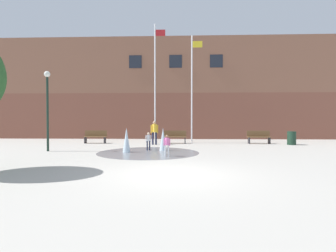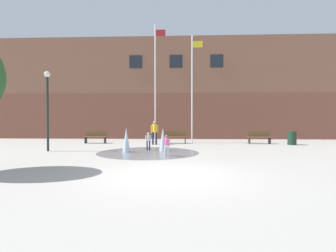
% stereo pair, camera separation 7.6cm
% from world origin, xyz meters
% --- Properties ---
extents(ground_plane, '(100.00, 100.00, 0.00)m').
position_xyz_m(ground_plane, '(0.00, 0.00, 0.00)').
color(ground_plane, '#B2ADA3').
extents(library_building, '(36.00, 6.05, 8.94)m').
position_xyz_m(library_building, '(0.00, 17.72, 4.47)').
color(library_building, brown).
rests_on(library_building, ground).
extents(splash_fountain, '(5.20, 5.20, 1.27)m').
position_xyz_m(splash_fountain, '(-1.46, 5.58, 0.41)').
color(splash_fountain, gray).
rests_on(splash_fountain, ground).
extents(park_bench_left_of_flagpoles, '(1.60, 0.44, 0.91)m').
position_xyz_m(park_bench_left_of_flagpoles, '(-5.69, 10.43, 0.48)').
color(park_bench_left_of_flagpoles, '#28282D').
rests_on(park_bench_left_of_flagpoles, ground).
extents(park_bench_center, '(1.60, 0.44, 0.91)m').
position_xyz_m(park_bench_center, '(0.01, 10.48, 0.48)').
color(park_bench_center, '#28282D').
rests_on(park_bench_center, ground).
extents(park_bench_far_right, '(1.60, 0.44, 0.91)m').
position_xyz_m(park_bench_far_right, '(5.88, 10.52, 0.48)').
color(park_bench_far_right, '#28282D').
rests_on(park_bench_far_right, ground).
extents(child_with_pink_shirt, '(0.31, 0.21, 0.99)m').
position_xyz_m(child_with_pink_shirt, '(-1.41, 6.25, 0.58)').
color(child_with_pink_shirt, '#1E233D').
rests_on(child_with_pink_shirt, ground).
extents(child_running, '(0.31, 0.24, 0.99)m').
position_xyz_m(child_running, '(-0.29, 3.92, 0.58)').
color(child_running, silver).
rests_on(child_running, ground).
extents(adult_in_red, '(0.50, 0.39, 1.59)m').
position_xyz_m(adult_in_red, '(-1.37, 9.51, 0.93)').
color(adult_in_red, '#1E233D').
rests_on(adult_in_red, ground).
extents(flagpole_left, '(0.80, 0.10, 8.59)m').
position_xyz_m(flagpole_left, '(-1.43, 10.96, 4.55)').
color(flagpole_left, silver).
rests_on(flagpole_left, ground).
extents(flagpole_right, '(0.80, 0.10, 7.73)m').
position_xyz_m(flagpole_right, '(1.24, 10.96, 4.11)').
color(flagpole_right, silver).
rests_on(flagpole_right, ground).
extents(lamp_post_left_lane, '(0.32, 0.32, 4.26)m').
position_xyz_m(lamp_post_left_lane, '(-6.71, 5.60, 2.75)').
color(lamp_post_left_lane, '#192D23').
rests_on(lamp_post_left_lane, ground).
extents(trash_can, '(0.56, 0.56, 0.90)m').
position_xyz_m(trash_can, '(7.83, 9.78, 0.45)').
color(trash_can, '#193323').
rests_on(trash_can, ground).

